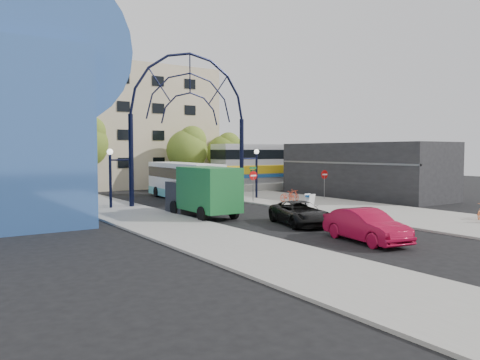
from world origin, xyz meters
TOP-DOWN VIEW (x-y plane):
  - ground at (0.00, 0.00)m, footprint 120.00×120.00m
  - sidewalk_east at (8.00, 4.00)m, footprint 8.00×56.00m
  - plaza_west at (-6.50, 6.00)m, footprint 5.00×50.00m
  - gateway_arch at (0.00, 14.00)m, footprint 13.64×0.44m
  - stop_sign at (4.80, 12.00)m, footprint 0.80×0.07m
  - do_not_enter_sign at (11.00, 10.00)m, footprint 0.76×0.07m
  - street_name_sign at (5.20, 12.60)m, footprint 0.70×0.70m
  - sandwich_board at (5.60, 5.98)m, footprint 0.55×0.61m
  - commercial_block_east at (16.00, 10.00)m, footprint 6.00×16.00m
  - apartment_block at (2.00, 34.97)m, footprint 20.00×12.10m
  - train_platform at (20.00, 22.00)m, footprint 32.00×5.00m
  - train_car at (20.00, 22.00)m, footprint 25.10×3.05m
  - tree_north_a at (6.12, 25.93)m, footprint 4.48×4.48m
  - tree_north_b at (-3.88, 29.93)m, footprint 5.12×5.12m
  - tree_north_c at (12.12, 27.93)m, footprint 4.16×4.16m
  - city_bus at (0.85, 16.91)m, footprint 3.66×11.87m
  - green_truck at (-2.98, 6.86)m, footprint 2.57×6.45m
  - black_suv at (-0.04, 0.67)m, footprint 3.56×5.35m
  - red_sedan at (-0.87, -4.85)m, footprint 2.37×4.88m
  - bike_near_a at (6.25, 9.34)m, footprint 0.79×1.89m
  - bike_near_b at (7.87, 10.44)m, footprint 0.62×1.57m

SIDE VIEW (x-z plane):
  - ground at x=0.00m, z-range 0.00..0.00m
  - sidewalk_east at x=8.00m, z-range 0.00..0.12m
  - plaza_west at x=-6.50m, z-range 0.00..0.12m
  - train_platform at x=20.00m, z-range 0.00..0.80m
  - bike_near_b at x=7.87m, z-range 0.12..1.04m
  - bike_near_a at x=6.25m, z-range 0.12..1.09m
  - black_suv at x=-0.04m, z-range 0.00..1.36m
  - sandwich_board at x=5.60m, z-range 0.25..1.24m
  - red_sedan at x=-0.87m, z-range 0.00..1.54m
  - green_truck at x=-2.98m, z-range 0.00..3.23m
  - city_bus at x=0.85m, z-range 0.07..3.29m
  - do_not_enter_sign at x=11.00m, z-range 0.74..3.22m
  - stop_sign at x=4.80m, z-range 0.74..3.24m
  - street_name_sign at x=5.20m, z-range 0.73..3.53m
  - commercial_block_east at x=16.00m, z-range 0.00..5.00m
  - train_car at x=20.00m, z-range 0.80..5.00m
  - tree_north_c at x=12.12m, z-range 1.03..7.53m
  - tree_north_a at x=6.12m, z-range 1.11..8.11m
  - tree_north_b at x=-3.88m, z-range 1.27..9.27m
  - apartment_block at x=2.00m, z-range 0.00..14.00m
  - gateway_arch at x=0.00m, z-range 2.51..14.61m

